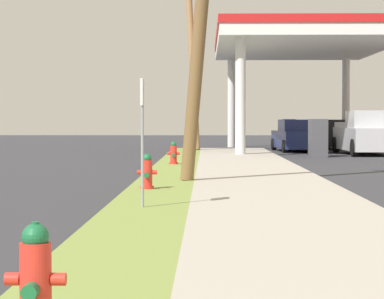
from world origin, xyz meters
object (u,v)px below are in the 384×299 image
at_px(fire_hydrant_second, 147,173).
at_px(car_black_by_near_pump, 334,135).
at_px(utility_pole_background, 192,56).
at_px(car_navy_by_far_pump, 296,137).
at_px(fire_hydrant_nearest, 35,283).
at_px(street_sign_post, 142,116).
at_px(truck_silver_at_forecourt, 366,134).
at_px(fire_hydrant_third, 174,154).

distance_m(fire_hydrant_second, car_black_by_near_pump, 27.81).
bearing_deg(utility_pole_background, car_navy_by_far_pump, 9.38).
relative_size(fire_hydrant_nearest, car_black_by_near_pump, 0.16).
bearing_deg(utility_pole_background, street_sign_post, -90.77).
xyz_separation_m(utility_pole_background, truck_silver_at_forecourt, (7.88, -2.85, -3.74)).
bearing_deg(truck_silver_at_forecourt, car_navy_by_far_pump, 126.13).
bearing_deg(street_sign_post, fire_hydrant_nearest, -90.87).
height_order(fire_hydrant_nearest, car_navy_by_far_pump, car_navy_by_far_pump).
xyz_separation_m(car_navy_by_far_pump, truck_silver_at_forecourt, (2.70, -3.70, 0.19)).
height_order(utility_pole_background, car_black_by_near_pump, utility_pole_background).
relative_size(fire_hydrant_second, street_sign_post, 0.35).
bearing_deg(street_sign_post, car_black_by_near_pump, 75.21).
xyz_separation_m(fire_hydrant_third, car_navy_by_far_pump, (5.54, 13.70, 0.28)).
height_order(utility_pole_background, street_sign_post, utility_pole_background).
bearing_deg(fire_hydrant_second, car_black_by_near_pump, 72.99).
bearing_deg(fire_hydrant_nearest, utility_pole_background, 89.21).
bearing_deg(truck_silver_at_forecourt, fire_hydrant_nearest, -105.23).
relative_size(car_navy_by_far_pump, truck_silver_at_forecourt, 0.85).
bearing_deg(fire_hydrant_nearest, fire_hydrant_second, 90.34).
xyz_separation_m(fire_hydrant_second, utility_pole_background, (0.53, 22.24, 4.21)).
relative_size(fire_hydrant_second, fire_hydrant_third, 1.00).
xyz_separation_m(fire_hydrant_second, street_sign_post, (0.18, -3.51, 1.19)).
xyz_separation_m(fire_hydrant_third, car_black_by_near_pump, (7.97, 17.20, 0.28)).
xyz_separation_m(fire_hydrant_nearest, car_navy_by_far_pump, (5.64, 34.35, 0.28)).
height_order(fire_hydrant_second, truck_silver_at_forecourt, truck_silver_at_forecourt).
bearing_deg(street_sign_post, fire_hydrant_third, 90.08).
bearing_deg(car_navy_by_far_pump, street_sign_post, -101.73).
distance_m(car_navy_by_far_pump, truck_silver_at_forecourt, 4.59).
xyz_separation_m(fire_hydrant_nearest, utility_pole_background, (0.46, 33.49, 4.21)).
bearing_deg(street_sign_post, utility_pole_background, 89.23).
bearing_deg(car_navy_by_far_pump, car_black_by_near_pump, 55.25).
bearing_deg(truck_silver_at_forecourt, fire_hydrant_second, -113.44).
height_order(utility_pole_background, truck_silver_at_forecourt, utility_pole_background).
relative_size(fire_hydrant_third, car_black_by_near_pump, 0.16).
bearing_deg(fire_hydrant_third, car_black_by_near_pump, 65.14).
distance_m(fire_hydrant_second, truck_silver_at_forecourt, 21.14).
distance_m(street_sign_post, car_black_by_near_pump, 31.14).
height_order(fire_hydrant_second, utility_pole_background, utility_pole_background).
bearing_deg(truck_silver_at_forecourt, fire_hydrant_third, -129.50).
xyz_separation_m(fire_hydrant_third, utility_pole_background, (0.36, 12.84, 4.21)).
relative_size(fire_hydrant_nearest, truck_silver_at_forecourt, 0.14).
relative_size(fire_hydrant_second, car_black_by_near_pump, 0.16).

